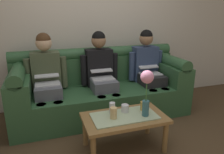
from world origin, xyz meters
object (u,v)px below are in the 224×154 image
object	(u,v)px
couch	(101,90)
cup_far_left	(143,106)
person_middle	(101,71)
flower_vase	(147,86)
cup_near_right	(114,113)
cup_near_left	(125,108)
person_right	(148,67)
coffee_table	(124,121)
cup_far_center	(112,108)
person_left	(47,76)

from	to	relation	value
couch	cup_far_left	bearing A→B (deg)	-74.30
person_middle	flower_vase	xyz separation A→B (m)	(0.21, -1.02, 0.09)
cup_near_right	cup_far_left	size ratio (longest dim) A/B	1.19
cup_near_left	cup_near_right	xyz separation A→B (m)	(-0.17, -0.10, 0.02)
person_right	cup_near_right	xyz separation A→B (m)	(-0.89, -0.97, -0.19)
flower_vase	cup_far_left	xyz separation A→B (m)	(0.04, 0.13, -0.29)
person_middle	coffee_table	world-z (taller)	person_middle
cup_near_left	coffee_table	bearing A→B (deg)	-114.36
couch	flower_vase	xyz separation A→B (m)	(0.21, -1.02, 0.39)
cup_far_center	flower_vase	bearing A→B (deg)	-27.87
person_left	cup_far_left	bearing A→B (deg)	-41.46
couch	person_right	xyz separation A→B (m)	(0.75, -0.00, 0.29)
cup_far_center	cup_far_left	xyz separation A→B (m)	(0.36, -0.04, -0.01)
person_middle	cup_near_left	bearing A→B (deg)	-87.45
cup_near_left	cup_near_right	distance (m)	0.20
flower_vase	cup_far_center	size ratio (longest dim) A/B	4.11
cup_far_center	person_left	bearing A→B (deg)	127.38
cup_far_center	cup_near_left	bearing A→B (deg)	-6.44
person_left	cup_near_right	size ratio (longest dim) A/B	10.12
person_right	coffee_table	world-z (taller)	person_right
person_middle	flower_vase	distance (m)	1.04
flower_vase	person_left	bearing A→B (deg)	133.61
flower_vase	cup_far_center	world-z (taller)	flower_vase
coffee_table	cup_near_left	distance (m)	0.14
person_middle	person_right	world-z (taller)	same
person_left	cup_far_center	size ratio (longest dim) A/B	9.92
couch	flower_vase	bearing A→B (deg)	-78.16
couch	cup_far_center	world-z (taller)	couch
coffee_table	cup_far_left	size ratio (longest dim) A/B	8.83
person_left	cup_near_right	distance (m)	1.17
cup_near_right	coffee_table	bearing A→B (deg)	8.57
person_middle	cup_far_center	xyz separation A→B (m)	(-0.11, -0.85, -0.19)
person_middle	cup_far_left	size ratio (longest dim) A/B	11.99
person_left	flower_vase	world-z (taller)	person_left
person_right	flower_vase	distance (m)	1.15
person_middle	cup_far_center	world-z (taller)	person_middle
cup_near_right	person_left	bearing A→B (deg)	122.73
cup_near_left	cup_far_center	distance (m)	0.15
person_right	cup_near_right	distance (m)	1.33
person_middle	cup_far_center	bearing A→B (deg)	-97.23
cup_near_right	flower_vase	bearing A→B (deg)	-8.04
coffee_table	cup_near_left	size ratio (longest dim) A/B	10.82
couch	cup_far_center	bearing A→B (deg)	-97.19
cup_far_center	cup_far_left	world-z (taller)	cup_far_center
couch	flower_vase	size ratio (longest dim) A/B	4.91
flower_vase	coffee_table	bearing A→B (deg)	162.18
couch	person_middle	world-z (taller)	person_middle
person_right	flower_vase	size ratio (longest dim) A/B	2.42
person_left	flower_vase	distance (m)	1.41
person_right	cup_far_center	distance (m)	1.22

